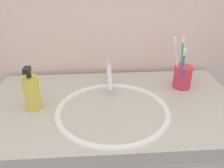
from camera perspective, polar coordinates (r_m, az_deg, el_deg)
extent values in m
cube|color=beige|center=(1.05, -0.91, 18.03)|extent=(2.12, 0.04, 2.40)
cube|color=#BCB7AD|center=(0.88, 0.36, -5.75)|extent=(0.92, 0.53, 0.05)
ellipsoid|color=white|center=(0.84, 0.15, -8.94)|extent=(0.34, 0.34, 0.08)
torus|color=white|center=(0.82, 0.15, -6.60)|extent=(0.39, 0.39, 0.02)
cylinder|color=#595B60|center=(0.86, 0.14, -10.94)|extent=(0.03, 0.03, 0.01)
cylinder|color=silver|center=(0.97, -0.73, 2.38)|extent=(0.02, 0.02, 0.09)
cylinder|color=silver|center=(0.92, -0.54, 1.62)|extent=(0.02, 0.11, 0.08)
cylinder|color=silver|center=(0.97, -0.80, 5.69)|extent=(0.01, 0.05, 0.01)
cylinder|color=#D8334C|center=(0.99, 16.57, 1.65)|extent=(0.07, 0.07, 0.09)
cylinder|color=white|center=(0.96, 15.30, 4.68)|extent=(0.05, 0.02, 0.20)
cube|color=white|center=(0.92, 14.83, 10.19)|extent=(0.02, 0.01, 0.03)
cylinder|color=green|center=(0.99, 16.30, 4.95)|extent=(0.01, 0.02, 0.19)
cube|color=white|center=(0.97, 16.73, 10.19)|extent=(0.01, 0.02, 0.02)
cylinder|color=blue|center=(0.94, 16.47, 3.07)|extent=(0.03, 0.05, 0.17)
cube|color=white|center=(0.89, 17.08, 7.39)|extent=(0.01, 0.02, 0.03)
cylinder|color=#DBCC4C|center=(0.85, -18.69, -2.06)|extent=(0.06, 0.06, 0.12)
cylinder|color=black|center=(0.82, -19.40, 2.22)|extent=(0.02, 0.02, 0.02)
cube|color=black|center=(0.80, -19.81, 3.15)|extent=(0.02, 0.04, 0.02)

